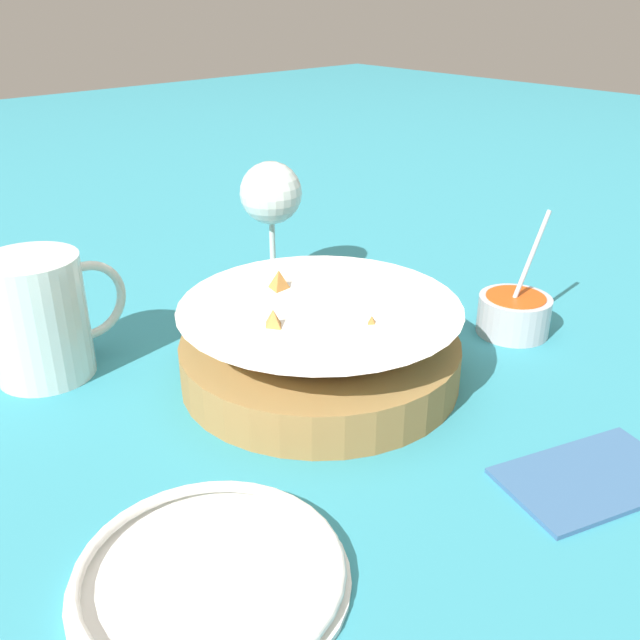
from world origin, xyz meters
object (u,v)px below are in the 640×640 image
food_basket (319,346)px  side_plate (210,574)px  wine_glass (271,198)px  beer_mug (41,322)px  sauce_cup (514,313)px

food_basket → side_plate: food_basket is taller
wine_glass → side_plate: size_ratio=0.88×
wine_glass → beer_mug: (-0.29, -0.02, -0.06)m
side_plate → beer_mug: bearing=83.6°
beer_mug → side_plate: bearing=-96.4°
side_plate → sauce_cup: bearing=9.9°
sauce_cup → wine_glass: size_ratio=0.83×
beer_mug → food_basket: bearing=-44.3°
sauce_cup → wine_glass: 0.30m
food_basket → sauce_cup: 0.23m
food_basket → beer_mug: size_ratio=1.93×
sauce_cup → beer_mug: (-0.40, 0.25, 0.03)m
sauce_cup → beer_mug: sauce_cup is taller
sauce_cup → beer_mug: 0.47m
food_basket → beer_mug: bearing=135.7°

